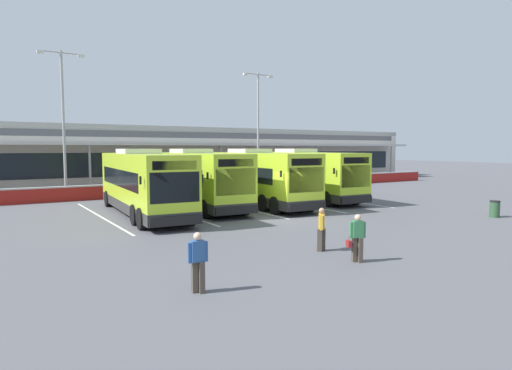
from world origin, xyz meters
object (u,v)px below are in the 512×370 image
pedestrian_with_handbag (357,237)px  pedestrian_child (198,260)px  coach_bus_left_centre (196,180)px  coach_bus_leftmost (143,184)px  coach_bus_right_centre (302,175)px  lamp_post_west (63,115)px  coach_bus_centre (256,178)px  lamp_post_centre (258,122)px  pedestrian_in_dark_coat (322,228)px  litter_bin (495,209)px

pedestrian_with_handbag → pedestrian_child: 5.82m
coach_bus_left_centre → coach_bus_leftmost: bearing=-159.9°
coach_bus_left_centre → pedestrian_with_handbag: 15.63m
coach_bus_right_centre → lamp_post_west: 18.45m
coach_bus_right_centre → coach_bus_centre: bearing=-169.6°
coach_bus_left_centre → coach_bus_right_centre: size_ratio=1.00×
coach_bus_leftmost → lamp_post_west: (-2.45, 10.99, 4.50)m
lamp_post_centre → pedestrian_in_dark_coat: bearing=-117.3°
pedestrian_with_handbag → pedestrian_in_dark_coat: same height
pedestrian_child → litter_bin: size_ratio=1.74×
coach_bus_right_centre → litter_bin: 13.25m
coach_bus_left_centre → litter_bin: coach_bus_left_centre is taller
coach_bus_left_centre → coach_bus_right_centre: (8.71, -0.01, 0.00)m
pedestrian_child → lamp_post_west: lamp_post_west is taller
pedestrian_in_dark_coat → coach_bus_leftmost: bearing=103.0°
pedestrian_with_handbag → lamp_post_west: (-5.22, 25.09, 5.43)m
coach_bus_left_centre → pedestrian_with_handbag: coach_bus_left_centre is taller
coach_bus_left_centre → pedestrian_in_dark_coat: size_ratio=7.59×
litter_bin → lamp_post_centre: bearing=93.0°
litter_bin → pedestrian_child: bearing=-171.6°
pedestrian_child → coach_bus_leftmost: bearing=77.8°
coach_bus_leftmost → pedestrian_in_dark_coat: bearing=-77.0°
coach_bus_left_centre → lamp_post_centre: 15.45m
pedestrian_with_handbag → litter_bin: (13.40, 2.83, -0.39)m
pedestrian_with_handbag → pedestrian_child: (-5.82, -0.02, 0.02)m
lamp_post_west → litter_bin: (18.62, -22.26, -5.82)m
lamp_post_west → lamp_post_centre: same height
coach_bus_left_centre → lamp_post_west: bearing=124.0°
pedestrian_in_dark_coat → litter_bin: size_ratio=1.74×
coach_bus_centre → lamp_post_centre: lamp_post_centre is taller
coach_bus_left_centre → lamp_post_west: 12.35m
coach_bus_right_centre → pedestrian_child: coach_bus_right_centre is taller
coach_bus_leftmost → pedestrian_child: (-3.04, -14.12, -0.91)m
coach_bus_leftmost → pedestrian_with_handbag: 14.40m
coach_bus_right_centre → pedestrian_in_dark_coat: (-9.87, -13.69, -0.91)m
lamp_post_west → pedestrian_in_dark_coat: bearing=-77.2°
coach_bus_left_centre → litter_bin: 17.67m
coach_bus_centre → pedestrian_child: size_ratio=7.59×
coach_bus_right_centre → pedestrian_with_handbag: (-9.91, -15.54, -0.93)m
litter_bin → coach_bus_centre: bearing=124.6°
coach_bus_centre → lamp_post_west: size_ratio=1.12×
coach_bus_leftmost → coach_bus_centre: same height
coach_bus_left_centre → coach_bus_centre: bearing=-12.3°
coach_bus_left_centre → pedestrian_with_handbag: bearing=-94.4°
coach_bus_right_centre → lamp_post_centre: bearing=76.8°
coach_bus_right_centre → lamp_post_centre: size_ratio=1.12×
lamp_post_west → litter_bin: lamp_post_west is taller
pedestrian_with_handbag → litter_bin: 13.70m
coach_bus_centre → pedestrian_child: (-11.05, -14.70, -0.91)m
pedestrian_with_handbag → pedestrian_in_dark_coat: bearing=88.6°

